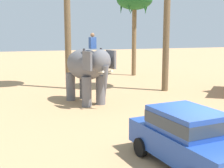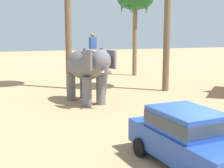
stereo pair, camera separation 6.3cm
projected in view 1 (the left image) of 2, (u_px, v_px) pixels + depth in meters
ground_plane at (208, 158)px, 9.70m from camera, size 120.00×120.00×0.00m
car_sedan_foreground at (188, 136)px, 8.96m from camera, size 2.12×4.22×1.70m
elephant_with_mahout at (87, 68)px, 16.97m from camera, size 2.35×4.01×3.88m
palm_tree_far_back at (135, 2)px, 27.45m from camera, size 3.20×3.20×7.69m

